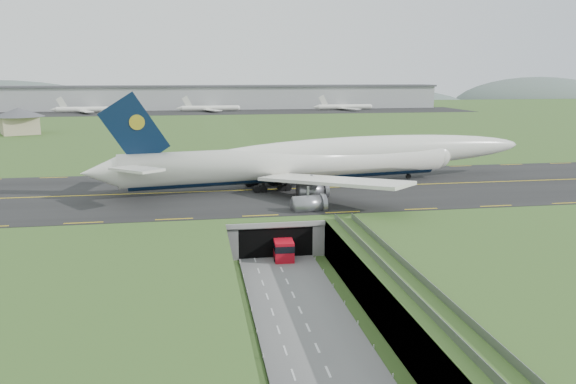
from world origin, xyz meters
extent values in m
plane|color=#3A5622|center=(0.00, 0.00, 0.00)|extent=(900.00, 900.00, 0.00)
cube|color=gray|center=(0.00, 0.00, 3.00)|extent=(800.00, 800.00, 6.00)
cube|color=slate|center=(0.00, -7.50, 0.10)|extent=(12.00, 75.00, 0.20)
cube|color=black|center=(0.00, 33.00, 6.09)|extent=(800.00, 44.00, 0.18)
cube|color=gray|center=(0.00, 19.00, 5.50)|extent=(16.00, 22.00, 1.00)
cube|color=gray|center=(-7.00, 19.00, 3.00)|extent=(2.00, 22.00, 6.00)
cube|color=gray|center=(7.00, 19.00, 3.00)|extent=(2.00, 22.00, 6.00)
cube|color=black|center=(0.00, 14.00, 2.50)|extent=(12.00, 12.00, 5.00)
cube|color=#A8A8A3|center=(0.00, 7.95, 5.60)|extent=(17.00, 0.50, 0.80)
cube|color=#A8A8A3|center=(11.00, -18.50, 5.80)|extent=(3.00, 53.00, 0.50)
cube|color=gray|center=(9.60, -18.50, 6.55)|extent=(0.06, 53.00, 1.00)
cube|color=gray|center=(12.40, -18.50, 6.55)|extent=(0.06, 53.00, 1.00)
cylinder|color=#A8A8A3|center=(11.00, -28.00, 2.80)|extent=(0.90, 0.90, 5.60)
cylinder|color=#A8A8A3|center=(11.00, -16.00, 2.80)|extent=(0.90, 0.90, 5.60)
cylinder|color=#A8A8A3|center=(11.00, -4.00, 2.80)|extent=(0.90, 0.90, 5.60)
cylinder|color=white|center=(7.17, 34.87, 11.24)|extent=(68.90, 17.41, 6.47)
sphere|color=white|center=(41.10, 40.39, 11.24)|extent=(7.28, 7.28, 6.34)
cone|color=white|center=(-29.75, 28.87, 11.24)|extent=(7.97, 7.20, 6.15)
ellipsoid|color=white|center=(25.50, 37.85, 12.69)|extent=(75.22, 17.94, 6.79)
ellipsoid|color=black|center=(40.11, 40.22, 12.04)|extent=(4.92, 3.52, 2.26)
cylinder|color=black|center=(7.17, 34.87, 8.71)|extent=(64.90, 13.16, 2.72)
cube|color=white|center=(6.58, 51.16, 10.22)|extent=(17.36, 30.84, 2.72)
cube|color=white|center=(-24.98, 37.33, 12.75)|extent=(7.89, 12.00, 1.04)
cube|color=white|center=(11.76, 19.23, 10.22)|extent=(24.64, 27.95, 2.72)
cube|color=white|center=(-22.55, 22.36, 12.75)|extent=(10.36, 11.61, 1.04)
cube|color=black|center=(-23.26, 29.93, 18.82)|extent=(12.79, 2.66, 14.31)
cylinder|color=gold|center=(-22.76, 30.01, 20.33)|extent=(2.91, 1.15, 2.83)
cylinder|color=slate|center=(6.36, 44.47, 7.09)|extent=(5.72, 4.14, 3.34)
cylinder|color=slate|center=(-0.06, 54.18, 7.09)|extent=(5.72, 4.14, 3.34)
cylinder|color=slate|center=(9.44, 25.51, 7.09)|extent=(5.72, 4.14, 3.34)
cylinder|color=slate|center=(6.43, 14.27, 7.09)|extent=(5.72, 4.14, 3.34)
cylinder|color=black|center=(34.32, 39.28, 6.74)|extent=(1.18, 0.68, 1.11)
cube|color=black|center=(2.68, 34.14, 6.89)|extent=(7.12, 7.96, 1.42)
cube|color=red|center=(1.08, 8.43, 1.80)|extent=(3.35, 8.14, 3.21)
cube|color=black|center=(1.08, 8.43, 2.44)|extent=(3.42, 8.25, 1.07)
cube|color=black|center=(1.08, 8.43, 0.47)|extent=(3.11, 7.60, 0.53)
cylinder|color=black|center=(-0.42, 5.83, 0.59)|extent=(0.42, 0.98, 0.96)
cylinder|color=black|center=(-0.18, 11.16, 0.59)|extent=(0.42, 0.98, 0.96)
cylinder|color=black|center=(2.35, 5.70, 0.59)|extent=(0.42, 0.98, 0.96)
cylinder|color=black|center=(2.59, 11.04, 0.59)|extent=(0.42, 0.98, 0.96)
cube|color=tan|center=(-79.06, 154.54, 9.43)|extent=(16.78, 16.78, 6.85)
cone|color=#4C4C51|center=(-79.06, 154.54, 14.57)|extent=(24.61, 24.61, 3.43)
cube|color=#B2B2B2|center=(0.00, 300.00, 13.50)|extent=(300.00, 22.00, 15.00)
cube|color=#4C4C51|center=(0.00, 300.00, 21.00)|extent=(302.00, 24.00, 1.20)
cube|color=black|center=(0.00, 270.00, 6.14)|extent=(320.00, 50.00, 0.08)
cylinder|color=white|center=(-75.46, 275.00, 8.18)|extent=(34.00, 3.20, 3.20)
cylinder|color=white|center=(-2.38, 275.00, 8.18)|extent=(34.00, 3.20, 3.20)
cylinder|color=white|center=(83.07, 275.00, 8.18)|extent=(34.00, 3.20, 3.20)
ellipsoid|color=#52625B|center=(120.00, 430.00, -4.00)|extent=(260.00, 91.00, 44.00)
ellipsoid|color=#52625B|center=(320.00, 430.00, -4.00)|extent=(180.00, 63.00, 60.00)
camera|label=1|loc=(-12.23, -77.32, 29.16)|focal=35.00mm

